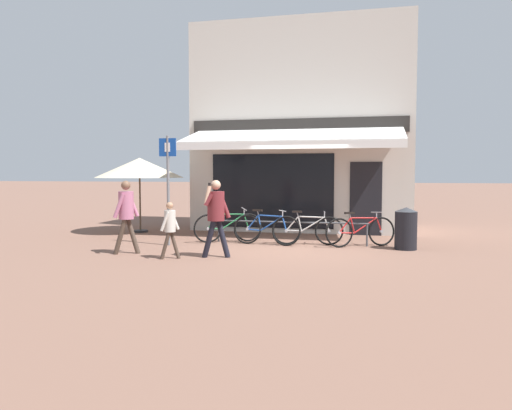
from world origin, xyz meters
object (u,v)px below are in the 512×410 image
(cafe_parasol, at_px, (140,168))
(bicycle_blue, at_px, (266,229))
(litter_bin, at_px, (406,228))
(pedestrian_child, at_px, (170,224))
(pedestrian_adult, at_px, (216,210))
(pedestrian_second_adult, at_px, (126,209))
(parking_sign, at_px, (168,179))
(bicycle_silver, at_px, (308,229))
(bicycle_green, at_px, (228,227))
(bicycle_red, at_px, (360,231))

(cafe_parasol, bearing_deg, bicycle_blue, -21.73)
(litter_bin, xyz_separation_m, cafe_parasol, (-7.58, 1.71, 1.44))
(pedestrian_child, bearing_deg, litter_bin, -159.29)
(bicycle_blue, bearing_deg, pedestrian_adult, -100.01)
(pedestrian_child, height_order, pedestrian_second_adult, pedestrian_second_adult)
(cafe_parasol, bearing_deg, pedestrian_adult, -46.31)
(bicycle_blue, distance_m, parking_sign, 2.72)
(bicycle_silver, xyz_separation_m, parking_sign, (-3.33, -0.87, 1.25))
(bicycle_silver, bearing_deg, litter_bin, -12.73)
(pedestrian_adult, bearing_deg, bicycle_green, -69.31)
(bicycle_green, height_order, litter_bin, litter_bin)
(pedestrian_adult, height_order, cafe_parasol, cafe_parasol)
(pedestrian_adult, distance_m, parking_sign, 2.30)
(pedestrian_adult, xyz_separation_m, pedestrian_child, (-0.88, -0.38, -0.28))
(bicycle_blue, bearing_deg, parking_sign, -157.20)
(bicycle_red, xyz_separation_m, cafe_parasol, (-6.54, 1.50, 1.55))
(pedestrian_second_adult, xyz_separation_m, litter_bin, (6.04, 2.07, -0.49))
(bicycle_green, distance_m, litter_bin, 4.39)
(bicycle_blue, distance_m, bicycle_silver, 1.02)
(litter_bin, bearing_deg, bicycle_red, 168.67)
(parking_sign, xyz_separation_m, cafe_parasol, (-1.92, 2.34, 0.30))
(bicycle_blue, distance_m, litter_bin, 3.33)
(bicycle_red, distance_m, litter_bin, 1.07)
(pedestrian_second_adult, height_order, litter_bin, pedestrian_second_adult)
(bicycle_silver, distance_m, pedestrian_second_adult, 4.41)
(pedestrian_child, relative_size, parking_sign, 0.44)
(parking_sign, bearing_deg, cafe_parasol, 129.28)
(pedestrian_adult, bearing_deg, bicycle_blue, -96.64)
(parking_sign, bearing_deg, pedestrian_adult, -40.28)
(pedestrian_child, distance_m, cafe_parasol, 5.12)
(cafe_parasol, bearing_deg, bicycle_green, -25.21)
(pedestrian_child, xyz_separation_m, cafe_parasol, (-2.73, 4.16, 1.20))
(parking_sign, bearing_deg, pedestrian_child, -65.99)
(bicycle_green, xyz_separation_m, bicycle_blue, (1.05, -0.19, -0.00))
(bicycle_red, bearing_deg, bicycle_silver, 150.92)
(pedestrian_second_adult, xyz_separation_m, cafe_parasol, (-1.54, 3.78, 0.94))
(pedestrian_adult, bearing_deg, pedestrian_child, 34.15)
(bicycle_silver, bearing_deg, parking_sign, -172.29)
(litter_bin, relative_size, cafe_parasol, 0.38)
(pedestrian_adult, bearing_deg, cafe_parasol, -35.74)
(pedestrian_child, height_order, parking_sign, parking_sign)
(pedestrian_second_adult, distance_m, litter_bin, 6.41)
(litter_bin, bearing_deg, bicycle_green, 177.39)
(bicycle_red, height_order, parking_sign, parking_sign)
(bicycle_red, bearing_deg, parking_sign, 162.45)
(bicycle_blue, relative_size, bicycle_silver, 1.01)
(parking_sign, distance_m, cafe_parasol, 3.04)
(pedestrian_adult, relative_size, pedestrian_child, 1.38)
(bicycle_green, distance_m, bicycle_red, 3.34)
(pedestrian_adult, distance_m, pedestrian_second_adult, 2.07)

